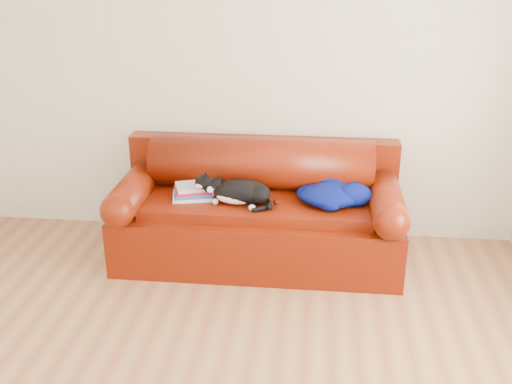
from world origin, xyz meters
TOP-DOWN VIEW (x-y plane):
  - room_shell at (0.12, 0.02)m, footprint 4.52×4.02m
  - sofa_base at (0.23, 1.49)m, footprint 2.10×0.90m
  - sofa_back at (0.23, 1.74)m, footprint 2.10×1.01m
  - book_stack at (-0.25, 1.45)m, footprint 0.33×0.28m
  - cat at (0.11, 1.38)m, footprint 0.58×0.33m
  - blanket at (0.78, 1.46)m, footprint 0.61×0.49m

SIDE VIEW (x-z plane):
  - sofa_base at x=0.23m, z-range -0.01..0.49m
  - sofa_back at x=0.23m, z-range 0.10..0.98m
  - book_stack at x=-0.25m, z-range 0.50..0.60m
  - blanket at x=0.78m, z-range 0.49..0.65m
  - cat at x=0.11m, z-range 0.47..0.69m
  - room_shell at x=0.12m, z-range 0.36..2.97m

